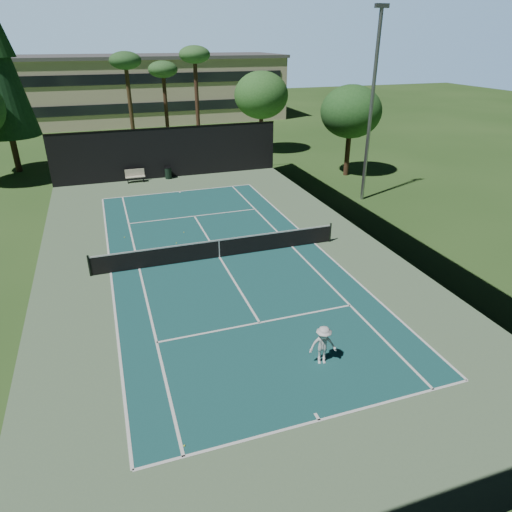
{
  "coord_description": "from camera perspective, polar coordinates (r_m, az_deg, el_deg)",
  "views": [
    {
      "loc": [
        -5.08,
        -20.93,
        10.41
      ],
      "look_at": [
        1.0,
        -3.0,
        1.3
      ],
      "focal_mm": 32.0,
      "sensor_mm": 36.0,
      "label": 1
    }
  ],
  "objects": [
    {
      "name": "tennis_ball_b",
      "position": [
        25.84,
        -9.92,
        1.61
      ],
      "size": [
        0.06,
        0.06,
        0.06
      ],
      "primitive_type": "sphere",
      "color": "#B6CE2E",
      "rests_on": "ground"
    },
    {
      "name": "palm_a",
      "position": [
        45.09,
        -15.98,
        21.99
      ],
      "size": [
        2.8,
        2.8,
        9.32
      ],
      "color": "#4B3720",
      "rests_on": "ground"
    },
    {
      "name": "tennis_net",
      "position": [
        23.68,
        -4.63,
        1.03
      ],
      "size": [
        12.9,
        0.1,
        1.1
      ],
      "color": "black",
      "rests_on": "ground"
    },
    {
      "name": "tennis_ball_a",
      "position": [
        14.05,
        -8.95,
        -22.38
      ],
      "size": [
        0.06,
        0.06,
        0.06
      ],
      "primitive_type": "sphere",
      "color": "#CBE534",
      "rests_on": "ground"
    },
    {
      "name": "decid_tree_a",
      "position": [
        45.77,
        0.66,
        19.45
      ],
      "size": [
        5.12,
        5.12,
        7.62
      ],
      "color": "#442D1D",
      "rests_on": "ground"
    },
    {
      "name": "apron_slab",
      "position": [
        23.92,
        -4.58,
        -0.18
      ],
      "size": [
        18.0,
        32.0,
        0.01
      ],
      "primitive_type": "cube",
      "color": "#5B7A55",
      "rests_on": "ground"
    },
    {
      "name": "tennis_ball_c",
      "position": [
        27.21,
        -9.0,
        2.94
      ],
      "size": [
        0.06,
        0.06,
        0.06
      ],
      "primitive_type": "sphere",
      "color": "gold",
      "rests_on": "ground"
    },
    {
      "name": "court_lines",
      "position": [
        23.91,
        -4.58,
        -0.14
      ],
      "size": [
        11.07,
        23.87,
        0.01
      ],
      "color": "white",
      "rests_on": "ground"
    },
    {
      "name": "ground",
      "position": [
        23.92,
        -4.58,
        -0.19
      ],
      "size": [
        160.0,
        160.0,
        0.0
      ],
      "primitive_type": "plane",
      "color": "#2C511E",
      "rests_on": "ground"
    },
    {
      "name": "light_pole",
      "position": [
        32.13,
        14.25,
        17.9
      ],
      "size": [
        0.9,
        0.25,
        12.22
      ],
      "color": "gray",
      "rests_on": "ground"
    },
    {
      "name": "campus_building",
      "position": [
        67.39,
        -15.22,
        19.6
      ],
      "size": [
        40.5,
        12.5,
        8.3
      ],
      "color": "beige",
      "rests_on": "ground"
    },
    {
      "name": "fence",
      "position": [
        23.18,
        -4.79,
        4.35
      ],
      "size": [
        18.04,
        32.05,
        4.03
      ],
      "color": "black",
      "rests_on": "ground"
    },
    {
      "name": "player",
      "position": [
        16.3,
        8.38,
        -10.98
      ],
      "size": [
        1.07,
        0.75,
        1.5
      ],
      "primitive_type": "imported",
      "rotation": [
        0.0,
        0.0,
        -0.21
      ],
      "color": "silver",
      "rests_on": "ground"
    },
    {
      "name": "tennis_ball_d",
      "position": [
        27.25,
        -16.1,
        2.26
      ],
      "size": [
        0.06,
        0.06,
        0.06
      ],
      "primitive_type": "sphere",
      "color": "#C5EB35",
      "rests_on": "ground"
    },
    {
      "name": "palm_b",
      "position": [
        47.49,
        -11.54,
        21.55
      ],
      "size": [
        2.8,
        2.8,
        8.42
      ],
      "color": "#462C1E",
      "rests_on": "ground"
    },
    {
      "name": "park_bench",
      "position": [
        37.79,
        -14.88,
        9.72
      ],
      "size": [
        1.5,
        0.45,
        1.02
      ],
      "color": "beige",
      "rests_on": "ground"
    },
    {
      "name": "palm_c",
      "position": [
        44.89,
        -7.67,
        23.19
      ],
      "size": [
        2.8,
        2.8,
        9.77
      ],
      "color": "#4C2F20",
      "rests_on": "ground"
    },
    {
      "name": "trash_bin",
      "position": [
        38.18,
        -10.92,
        10.17
      ],
      "size": [
        0.56,
        0.56,
        0.95
      ],
      "color": "black",
      "rests_on": "ground"
    },
    {
      "name": "decid_tree_b",
      "position": [
        38.43,
        11.79,
        17.22
      ],
      "size": [
        4.8,
        4.8,
        7.14
      ],
      "color": "#492E1F",
      "rests_on": "ground"
    },
    {
      "name": "court_surface",
      "position": [
        23.92,
        -4.58,
        -0.16
      ],
      "size": [
        10.97,
        23.77,
        0.01
      ],
      "primitive_type": "cube",
      "color": "#195050",
      "rests_on": "ground"
    }
  ]
}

